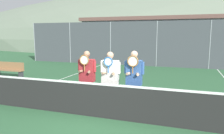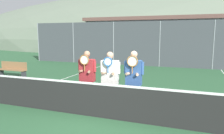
% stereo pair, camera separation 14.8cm
% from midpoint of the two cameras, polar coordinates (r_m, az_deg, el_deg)
% --- Properties ---
extents(ground_plane, '(120.00, 120.00, 0.00)m').
position_cam_midpoint_polar(ground_plane, '(6.29, -2.50, -13.25)').
color(ground_plane, '#2D5B38').
extents(hill_distant, '(119.86, 66.59, 23.31)m').
position_cam_midpoint_polar(hill_distant, '(55.02, 16.73, 5.76)').
color(hill_distant, slate).
rests_on(hill_distant, ground_plane).
extents(clubhouse_building, '(17.01, 5.50, 4.07)m').
position_cam_midpoint_polar(clubhouse_building, '(23.90, 13.03, 7.66)').
color(clubhouse_building, '#9EA3A8').
rests_on(clubhouse_building, ground_plane).
extents(fence_back, '(21.28, 0.06, 3.28)m').
position_cam_midpoint_polar(fence_back, '(16.15, 11.31, 5.92)').
color(fence_back, gray).
rests_on(fence_back, ground_plane).
extents(tennis_net, '(11.00, 0.09, 1.10)m').
position_cam_midpoint_polar(tennis_net, '(6.12, -2.53, -8.77)').
color(tennis_net, gray).
rests_on(tennis_net, ground_plane).
extents(court_line_left_sideline, '(0.05, 16.00, 0.01)m').
position_cam_midpoint_polar(court_line_left_sideline, '(10.75, -17.19, -4.37)').
color(court_line_left_sideline, white).
rests_on(court_line_left_sideline, ground_plane).
extents(player_leftmost, '(0.61, 0.34, 1.83)m').
position_cam_midpoint_polar(player_leftmost, '(6.85, -7.17, -2.07)').
color(player_leftmost, '#56565B').
rests_on(player_leftmost, ground_plane).
extents(player_center_left, '(0.63, 0.34, 1.83)m').
position_cam_midpoint_polar(player_center_left, '(6.51, -1.13, -2.52)').
color(player_center_left, '#232838').
rests_on(player_center_left, ground_plane).
extents(player_center_right, '(0.58, 0.34, 1.88)m').
position_cam_midpoint_polar(player_center_right, '(6.25, 5.09, -2.87)').
color(player_center_right, black).
rests_on(player_center_right, ground_plane).
extents(car_far_left, '(4.08, 2.01, 1.79)m').
position_cam_midpoint_polar(car_far_left, '(20.43, -3.78, 4.54)').
color(car_far_left, slate).
rests_on(car_far_left, ground_plane).
extents(car_left_of_center, '(4.79, 2.02, 1.86)m').
position_cam_midpoint_polar(car_left_of_center, '(18.78, 10.70, 4.14)').
color(car_left_of_center, slate).
rests_on(car_left_of_center, ground_plane).
extents(bench_courtside, '(1.74, 0.36, 0.85)m').
position_cam_midpoint_polar(bench_courtside, '(13.04, -25.49, -0.55)').
color(bench_courtside, olive).
rests_on(bench_courtside, ground_plane).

